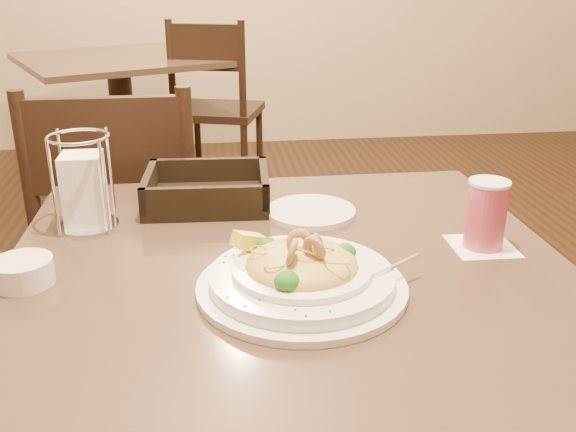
{
  "coord_description": "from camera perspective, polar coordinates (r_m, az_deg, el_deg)",
  "views": [
    {
      "loc": [
        -0.12,
        -0.9,
        1.19
      ],
      "look_at": [
        0.0,
        0.02,
        0.82
      ],
      "focal_mm": 40.0,
      "sensor_mm": 36.0,
      "label": 1
    }
  ],
  "objects": [
    {
      "name": "main_table",
      "position": [
        1.13,
        0.13,
        -15.29
      ],
      "size": [
        0.9,
        0.9,
        0.74
      ],
      "color": "black",
      "rests_on": "ground"
    },
    {
      "name": "dining_chair_near",
      "position": [
        1.74,
        -14.28,
        -2.4
      ],
      "size": [
        0.42,
        0.42,
        0.93
      ],
      "rotation": [
        0.0,
        0.0,
        3.14
      ],
      "color": "black",
      "rests_on": "ground"
    },
    {
      "name": "background_table",
      "position": [
        3.47,
        -14.57,
        9.7
      ],
      "size": [
        1.19,
        1.19,
        0.74
      ],
      "rotation": [
        0.0,
        0.0,
        0.42
      ],
      "color": "black",
      "rests_on": "ground"
    },
    {
      "name": "pasta_bowl",
      "position": [
        0.93,
        1.21,
        -5.16
      ],
      "size": [
        0.34,
        0.31,
        0.1
      ],
      "rotation": [
        0.0,
        0.0,
        0.4
      ],
      "color": "white",
      "rests_on": "main_table"
    },
    {
      "name": "drink_glass",
      "position": [
        1.11,
        17.18,
        0.08
      ],
      "size": [
        0.11,
        0.11,
        0.12
      ],
      "rotation": [
        0.0,
        0.0,
        -0.02
      ],
      "color": "white",
      "rests_on": "main_table"
    },
    {
      "name": "butter_ramekin",
      "position": [
        1.03,
        -22.49,
        -4.6
      ],
      "size": [
        0.11,
        0.11,
        0.04
      ],
      "primitive_type": "cylinder",
      "rotation": [
        0.0,
        0.0,
        0.37
      ],
      "color": "white",
      "rests_on": "main_table"
    },
    {
      "name": "bread_basket",
      "position": [
        1.28,
        -7.18,
        2.05
      ],
      "size": [
        0.25,
        0.21,
        0.07
      ],
      "rotation": [
        0.0,
        0.0,
        -0.05
      ],
      "color": "black",
      "rests_on": "main_table"
    },
    {
      "name": "side_plate",
      "position": [
        1.22,
        2.04,
        0.39
      ],
      "size": [
        0.18,
        0.18,
        0.01
      ],
      "primitive_type": "cylinder",
      "rotation": [
        0.0,
        0.0,
        -0.09
      ],
      "color": "white",
      "rests_on": "main_table"
    },
    {
      "name": "dining_chair_far",
      "position": [
        3.4,
        -6.48,
        9.85
      ],
      "size": [
        0.52,
        0.52,
        0.93
      ],
      "rotation": [
        0.0,
        0.0,
        2.85
      ],
      "color": "black",
      "rests_on": "ground"
    },
    {
      "name": "napkin_caddy",
      "position": [
        1.19,
        -17.67,
        2.36
      ],
      "size": [
        0.11,
        0.11,
        0.17
      ],
      "rotation": [
        0.0,
        0.0,
        -0.33
      ],
      "color": "silver",
      "rests_on": "main_table"
    }
  ]
}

